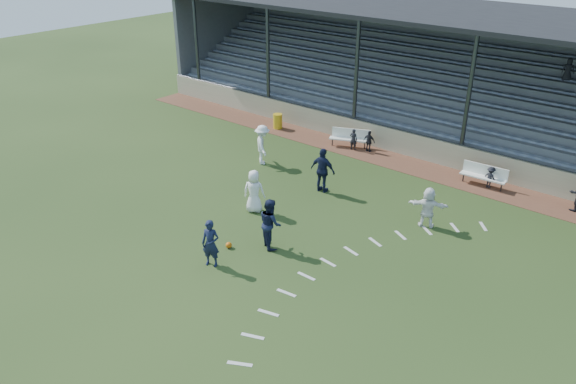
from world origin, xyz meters
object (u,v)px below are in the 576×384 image
at_px(trash_bin, 278,121).
at_px(player_navy_lead, 211,243).
at_px(football, 229,245).
at_px(player_white_lead, 254,191).
at_px(bench_left, 350,136).
at_px(bench_right, 484,174).

relative_size(trash_bin, player_navy_lead, 0.48).
xyz_separation_m(football, player_white_lead, (-1.19, 2.69, 0.78)).
xyz_separation_m(bench_left, bench_right, (7.20, -0.14, 0.00)).
height_order(trash_bin, football, trash_bin).
bearing_deg(football, bench_left, 100.94).
bearing_deg(trash_bin, player_navy_lead, -59.06).
bearing_deg(bench_right, bench_left, 175.70).
distance_m(bench_right, trash_bin, 11.90).
height_order(football, player_white_lead, player_white_lead).
distance_m(trash_bin, football, 12.77).
height_order(bench_right, trash_bin, bench_right).
height_order(bench_right, player_navy_lead, player_navy_lead).
distance_m(trash_bin, player_navy_lead, 13.93).
relative_size(bench_left, player_navy_lead, 1.16).
xyz_separation_m(bench_right, player_navy_lead, (-4.74, -12.06, 0.27)).
xyz_separation_m(bench_left, player_navy_lead, (2.46, -12.20, 0.27)).
height_order(football, player_navy_lead, player_navy_lead).
height_order(bench_right, football, bench_right).
distance_m(bench_left, football, 11.27).
relative_size(bench_right, trash_bin, 2.43).
xyz_separation_m(trash_bin, player_white_lead, (5.64, -8.10, 0.46)).
bearing_deg(bench_right, trash_bin, 177.41).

